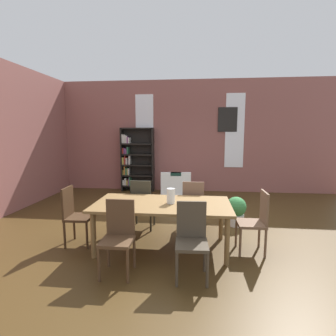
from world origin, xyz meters
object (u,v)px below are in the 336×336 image
object	(u,v)px
potted_plant_by_shelf	(236,210)
armchair_white	(176,188)
dining_chair_far_right	(193,204)
bookshelf_tall	(135,160)
dining_chair_head_left	(75,214)
dining_chair_head_right	(256,220)
vase_on_table	(171,196)
dining_chair_near_left	(118,234)
dining_table	(162,207)
dining_chair_near_right	(191,237)
dining_chair_far_left	(142,203)

from	to	relation	value
potted_plant_by_shelf	armchair_white	bearing A→B (deg)	123.38
dining_chair_far_right	bookshelf_tall	world-z (taller)	bookshelf_tall
dining_chair_head_left	dining_chair_head_right	bearing A→B (deg)	0.08
vase_on_table	armchair_white	bearing A→B (deg)	93.06
dining_chair_head_left	dining_chair_near_left	xyz separation A→B (m)	(0.95, -0.76, 0.00)
dining_chair_far_right	dining_chair_head_left	bearing A→B (deg)	-158.07
vase_on_table	dining_chair_far_right	xyz separation A→B (m)	(0.34, 0.76, -0.34)
dining_table	dining_chair_near_left	xyz separation A→B (m)	(-0.47, -0.76, -0.15)
vase_on_table	dining_chair_head_right	distance (m)	1.33
dining_chair_near_left	armchair_white	distance (m)	4.00
dining_chair_far_right	dining_chair_near_left	distance (m)	1.80
dining_chair_near_right	dining_chair_near_left	distance (m)	0.95
dining_chair_near_right	armchair_white	xyz separation A→B (m)	(-0.51, 3.97, -0.23)
dining_chair_near_right	dining_chair_head_left	size ratio (longest dim) A/B	1.00
dining_table	dining_chair_near_left	size ratio (longest dim) A/B	2.22
armchair_white	potted_plant_by_shelf	bearing A→B (deg)	-56.62
dining_chair_far_left	potted_plant_by_shelf	distance (m)	1.84
vase_on_table	potted_plant_by_shelf	distance (m)	1.74
vase_on_table	armchair_white	xyz separation A→B (m)	(-0.17, 3.20, -0.57)
dining_chair_far_left	potted_plant_by_shelf	size ratio (longest dim) A/B	1.67
dining_chair_head_right	dining_chair_near_left	bearing A→B (deg)	-158.13
dining_chair_near_left	potted_plant_by_shelf	size ratio (longest dim) A/B	1.67
dining_chair_head_left	dining_chair_head_right	world-z (taller)	same
dining_chair_head_left	potted_plant_by_shelf	world-z (taller)	dining_chair_head_left
armchair_white	vase_on_table	bearing A→B (deg)	-86.94
dining_table	dining_chair_far_right	xyz separation A→B (m)	(0.47, 0.76, -0.15)
dining_chair_near_left	dining_chair_far_left	world-z (taller)	same
bookshelf_tall	dining_chair_near_right	bearing A→B (deg)	-68.86
potted_plant_by_shelf	bookshelf_tall	bearing A→B (deg)	133.84
vase_on_table	dining_chair_head_right	bearing A→B (deg)	0.05
dining_chair_near_left	bookshelf_tall	bearing A→B (deg)	100.47
dining_chair_head_right	armchair_white	world-z (taller)	dining_chair_head_right
bookshelf_tall	dining_chair_far_right	bearing A→B (deg)	-60.12
dining_chair_near_left	armchair_white	world-z (taller)	dining_chair_near_left
bookshelf_tall	armchair_white	world-z (taller)	bookshelf_tall
dining_chair_far_left	vase_on_table	bearing A→B (deg)	-51.26
vase_on_table	dining_chair_head_left	xyz separation A→B (m)	(-1.56, -0.00, -0.34)
dining_chair_far_left	dining_table	bearing A→B (deg)	-58.02
vase_on_table	dining_chair_head_left	size ratio (longest dim) A/B	0.25
dining_table	dining_chair_far_left	distance (m)	0.91
dining_chair_head_right	bookshelf_tall	xyz separation A→B (m)	(-2.77, 3.92, 0.46)
dining_chair_near_right	potted_plant_by_shelf	world-z (taller)	dining_chair_near_right
dining_table	dining_chair_near_left	bearing A→B (deg)	-121.91
dining_chair_near_right	armchair_white	distance (m)	4.01
vase_on_table	dining_chair_near_left	distance (m)	1.03
dining_chair_far_right	dining_chair_near_left	world-z (taller)	same
dining_chair_far_left	dining_chair_head_left	bearing A→B (deg)	-141.17
dining_chair_far_left	dining_chair_head_right	distance (m)	2.05
dining_chair_near_right	dining_chair_near_left	world-z (taller)	same
dining_chair_far_left	potted_plant_by_shelf	bearing A→B (deg)	12.39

